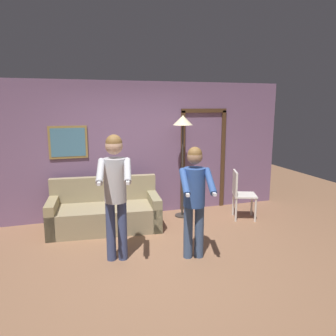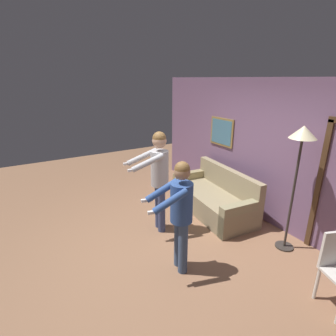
{
  "view_description": "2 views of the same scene",
  "coord_description": "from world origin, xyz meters",
  "px_view_note": "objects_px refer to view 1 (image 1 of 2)",
  "views": [
    {
      "loc": [
        -1.18,
        -4.16,
        2.16
      ],
      "look_at": [
        0.16,
        0.12,
        1.29
      ],
      "focal_mm": 35.0,
      "sensor_mm": 36.0,
      "label": 1
    },
    {
      "loc": [
        3.06,
        -1.81,
        2.58
      ],
      "look_at": [
        -0.17,
        0.1,
        1.29
      ],
      "focal_mm": 28.0,
      "sensor_mm": 36.0,
      "label": 2
    }
  ],
  "objects_px": {
    "couch": "(105,213)",
    "person_standing_right": "(194,193)",
    "torchiere_lamp": "(183,131)",
    "person_standing_left": "(115,185)",
    "dining_chair_distant": "(240,192)"
  },
  "relations": [
    {
      "from": "torchiere_lamp",
      "to": "person_standing_right",
      "type": "distance_m",
      "value": 1.93
    },
    {
      "from": "couch",
      "to": "dining_chair_distant",
      "type": "xyz_separation_m",
      "value": [
        2.53,
        -0.26,
        0.25
      ]
    },
    {
      "from": "person_standing_right",
      "to": "dining_chair_distant",
      "type": "height_order",
      "value": "person_standing_right"
    },
    {
      "from": "person_standing_right",
      "to": "dining_chair_distant",
      "type": "bearing_deg",
      "value": 41.14
    },
    {
      "from": "torchiere_lamp",
      "to": "person_standing_left",
      "type": "height_order",
      "value": "torchiere_lamp"
    },
    {
      "from": "person_standing_right",
      "to": "dining_chair_distant",
      "type": "relative_size",
      "value": 1.72
    },
    {
      "from": "couch",
      "to": "torchiere_lamp",
      "type": "xyz_separation_m",
      "value": [
        1.52,
        0.19,
        1.4
      ]
    },
    {
      "from": "couch",
      "to": "person_standing_right",
      "type": "distance_m",
      "value": 1.99
    },
    {
      "from": "person_standing_left",
      "to": "dining_chair_distant",
      "type": "distance_m",
      "value": 2.77
    },
    {
      "from": "torchiere_lamp",
      "to": "person_standing_right",
      "type": "xyz_separation_m",
      "value": [
        -0.45,
        -1.73,
        -0.72
      ]
    },
    {
      "from": "couch",
      "to": "dining_chair_distant",
      "type": "distance_m",
      "value": 2.56
    },
    {
      "from": "person_standing_left",
      "to": "dining_chair_distant",
      "type": "xyz_separation_m",
      "value": [
        2.51,
        1.02,
        -0.56
      ]
    },
    {
      "from": "person_standing_left",
      "to": "person_standing_right",
      "type": "distance_m",
      "value": 1.09
    },
    {
      "from": "torchiere_lamp",
      "to": "person_standing_left",
      "type": "xyz_separation_m",
      "value": [
        -1.51,
        -1.47,
        -0.59
      ]
    },
    {
      "from": "person_standing_right",
      "to": "person_standing_left",
      "type": "bearing_deg",
      "value": 166.48
    }
  ]
}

